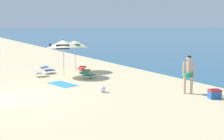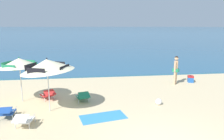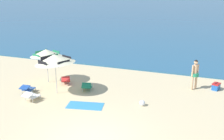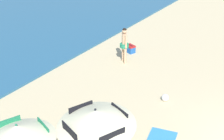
{
  "view_description": "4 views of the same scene",
  "coord_description": "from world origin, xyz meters",
  "views": [
    {
      "loc": [
        12.33,
        -2.09,
        3.08
      ],
      "look_at": [
        -0.65,
        5.42,
        0.7
      ],
      "focal_mm": 44.79,
      "sensor_mm": 36.0,
      "label": 1
    },
    {
      "loc": [
        -2.27,
        -4.86,
        3.56
      ],
      "look_at": [
        -0.95,
        5.13,
        1.44
      ],
      "focal_mm": 33.73,
      "sensor_mm": 36.0,
      "label": 2
    },
    {
      "loc": [
        3.81,
        -7.65,
        5.51
      ],
      "look_at": [
        -0.9,
        4.84,
        1.38
      ],
      "focal_mm": 41.62,
      "sensor_mm": 36.0,
      "label": 3
    },
    {
      "loc": [
        -9.87,
        -0.61,
        7.15
      ],
      "look_at": [
        -0.19,
        5.64,
        1.42
      ],
      "focal_mm": 54.91,
      "sensor_mm": 36.0,
      "label": 4
    }
  ],
  "objects": [
    {
      "name": "beach_umbrella_striped_main",
      "position": [
        -3.79,
        3.83,
        1.99
      ],
      "size": [
        2.41,
        2.37,
        2.33
      ],
      "color": "silver",
      "rests_on": "ground"
    },
    {
      "name": "beach_umbrella_striped_second",
      "position": [
        -5.27,
        5.2,
        1.88
      ],
      "size": [
        2.67,
        2.68,
        2.17
      ],
      "color": "silver",
      "rests_on": "ground"
    },
    {
      "name": "lounge_chair_beside_umbrella",
      "position": [
        -2.4,
        4.78,
        0.27
      ],
      "size": [
        0.75,
        0.99,
        0.51
      ],
      "color": "#1E7F56",
      "rests_on": "ground"
    },
    {
      "name": "person_standing_near_shore",
      "position": [
        3.28,
        7.17,
        1.02
      ],
      "size": [
        0.43,
        0.43,
        1.76
      ],
      "color": "#D8A87F",
      "rests_on": "ground"
    },
    {
      "name": "cooler_box",
      "position": [
        4.48,
        7.52,
        0.2
      ],
      "size": [
        0.5,
        0.59,
        0.43
      ],
      "color": "#1E56A8",
      "rests_on": "ground"
    },
    {
      "name": "beach_ball",
      "position": [
        1.05,
        3.92,
        0.14
      ],
      "size": [
        0.29,
        0.29,
        0.29
      ],
      "primitive_type": "sphere",
      "color": "white",
      "rests_on": "ground"
    }
  ]
}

